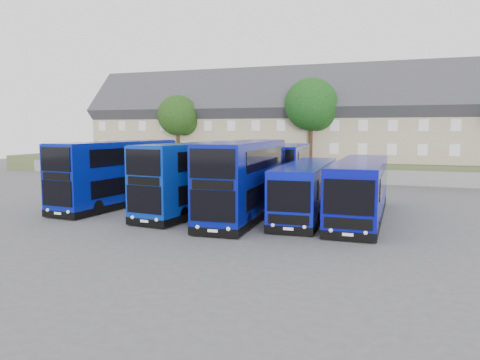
# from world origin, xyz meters

# --- Properties ---
(ground) EXTENTS (120.00, 120.00, 0.00)m
(ground) POSITION_xyz_m (0.00, 0.00, 0.00)
(ground) COLOR #4D4D53
(ground) RESTS_ON ground
(retaining_wall) EXTENTS (70.00, 0.40, 1.50)m
(retaining_wall) POSITION_xyz_m (0.00, 24.00, 0.75)
(retaining_wall) COLOR slate
(retaining_wall) RESTS_ON ground
(earth_bank) EXTENTS (80.00, 20.00, 2.00)m
(earth_bank) POSITION_xyz_m (0.00, 34.00, 1.00)
(earth_bank) COLOR #47502D
(earth_bank) RESTS_ON ground
(terrace_row) EXTENTS (48.00, 10.40, 11.20)m
(terrace_row) POSITION_xyz_m (-3.00, 30.00, 6.60)
(terrace_row) COLOR tan
(terrace_row) RESTS_ON earth_bank
(dd_front_left) EXTENTS (3.57, 11.99, 4.70)m
(dd_front_left) POSITION_xyz_m (-7.87, 3.59, 2.31)
(dd_front_left) COLOR navy
(dd_front_left) RESTS_ON ground
(dd_front_mid) EXTENTS (3.89, 11.97, 4.68)m
(dd_front_mid) POSITION_xyz_m (-1.28, 3.24, 2.30)
(dd_front_mid) COLOR #082A95
(dd_front_mid) RESTS_ON ground
(dd_front_right) EXTENTS (3.48, 12.27, 4.82)m
(dd_front_right) POSITION_xyz_m (2.46, 2.45, 2.37)
(dd_front_right) COLOR navy
(dd_front_right) RESTS_ON ground
(dd_rear_left) EXTENTS (2.52, 10.83, 4.30)m
(dd_rear_left) POSITION_xyz_m (-4.69, 13.14, 2.11)
(dd_rear_left) COLOR navy
(dd_rear_left) RESTS_ON ground
(dd_rear_right) EXTENTS (3.50, 10.76, 4.20)m
(dd_rear_right) POSITION_xyz_m (2.29, 14.96, 2.06)
(dd_rear_right) COLOR #070B80
(dd_rear_right) RESTS_ON ground
(coach_east_a) EXTENTS (3.33, 12.66, 3.43)m
(coach_east_a) POSITION_xyz_m (6.03, 4.47, 1.68)
(coach_east_a) COLOR #0912A7
(coach_east_a) RESTS_ON ground
(coach_east_b) EXTENTS (3.02, 13.47, 3.67)m
(coach_east_b) POSITION_xyz_m (9.41, 4.62, 1.80)
(coach_east_b) COLOR #080A92
(coach_east_b) RESTS_ON ground
(tree_west) EXTENTS (4.80, 4.80, 7.65)m
(tree_west) POSITION_xyz_m (-13.85, 25.10, 7.05)
(tree_west) COLOR #382314
(tree_west) RESTS_ON earth_bank
(tree_mid) EXTENTS (5.76, 5.76, 9.18)m
(tree_mid) POSITION_xyz_m (2.15, 25.60, 8.07)
(tree_mid) COLOR #382314
(tree_mid) RESTS_ON earth_bank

